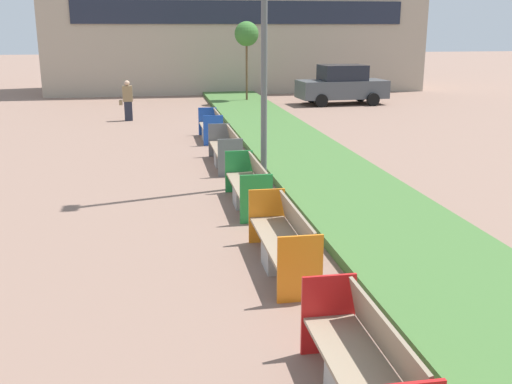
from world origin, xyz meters
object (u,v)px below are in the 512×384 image
(bench_blue_frame, at_px, (211,129))
(pedestrian_walking, at_px, (128,101))
(bench_green_frame, at_px, (249,188))
(bench_grey_frame, at_px, (226,152))
(bench_red_frame, at_px, (363,373))
(bench_orange_frame, at_px, (284,245))
(parked_car_distant, at_px, (342,85))
(sapling_tree_far, at_px, (247,34))

(bench_blue_frame, height_order, pedestrian_walking, pedestrian_walking)
(bench_green_frame, relative_size, pedestrian_walking, 1.46)
(pedestrian_walking, bearing_deg, bench_blue_frame, -59.23)
(bench_grey_frame, distance_m, bench_blue_frame, 3.86)
(bench_red_frame, relative_size, bench_blue_frame, 1.09)
(bench_grey_frame, bearing_deg, bench_orange_frame, -90.01)
(bench_green_frame, height_order, parked_car_distant, parked_car_distant)
(bench_red_frame, xyz_separation_m, bench_green_frame, (0.00, 6.91, 0.00))
(bench_grey_frame, xyz_separation_m, sapling_tree_far, (2.66, 13.30, 2.87))
(bench_red_frame, relative_size, bench_orange_frame, 0.89)
(bench_orange_frame, distance_m, parked_car_distant, 20.71)
(pedestrian_walking, height_order, parked_car_distant, parked_car_distant)
(sapling_tree_far, distance_m, pedestrian_walking, 7.63)
(bench_grey_frame, distance_m, parked_car_distant, 14.18)
(bench_grey_frame, xyz_separation_m, parked_car_distant, (7.11, 12.26, 0.53))
(parked_car_distant, bearing_deg, bench_red_frame, -110.39)
(bench_orange_frame, relative_size, pedestrian_walking, 1.53)
(bench_blue_frame, bearing_deg, pedestrian_walking, 120.77)
(sapling_tree_far, bearing_deg, pedestrian_walking, -139.50)
(bench_orange_frame, xyz_separation_m, parked_car_distant, (7.11, 19.45, 0.54))
(bench_green_frame, relative_size, bench_blue_frame, 1.17)
(bench_blue_frame, bearing_deg, bench_grey_frame, -89.91)
(pedestrian_walking, bearing_deg, parked_car_distant, 20.14)
(bench_red_frame, relative_size, bench_green_frame, 0.93)
(bench_blue_frame, xyz_separation_m, pedestrian_walking, (-2.83, 4.75, 0.43))
(bench_grey_frame, bearing_deg, parked_car_distant, 59.90)
(bench_grey_frame, relative_size, parked_car_distant, 0.58)
(bench_orange_frame, bearing_deg, bench_blue_frame, 90.03)
(bench_red_frame, xyz_separation_m, sapling_tree_far, (2.66, 24.04, 2.88))
(bench_red_frame, bearing_deg, bench_green_frame, 89.98)
(bench_red_frame, xyz_separation_m, bench_grey_frame, (0.00, 10.74, 0.01))
(bench_orange_frame, height_order, bench_grey_frame, same)
(bench_green_frame, bearing_deg, bench_red_frame, -90.02)
(bench_orange_frame, bearing_deg, parked_car_distant, 69.92)
(bench_green_frame, xyz_separation_m, pedestrian_walking, (-2.83, 12.44, 0.42))
(bench_orange_frame, bearing_deg, pedestrian_walking, 100.17)
(bench_grey_frame, distance_m, sapling_tree_far, 13.87)
(bench_red_frame, height_order, bench_green_frame, same)
(bench_orange_frame, distance_m, bench_grey_frame, 7.19)
(bench_orange_frame, height_order, pedestrian_walking, pedestrian_walking)
(bench_orange_frame, height_order, bench_green_frame, same)
(bench_orange_frame, bearing_deg, bench_grey_frame, 89.99)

